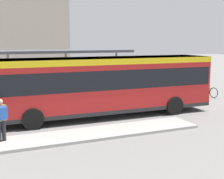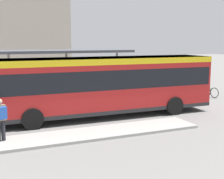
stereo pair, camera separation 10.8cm
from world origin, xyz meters
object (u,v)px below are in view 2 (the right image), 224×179
(bicycle_yellow, at_px, (195,89))
(bicycle_green, at_px, (209,92))
(pedestrian_waiting, at_px, (1,117))
(bicycle_red, at_px, (202,91))
(bicycle_black, at_px, (192,88))
(city_bus, at_px, (102,82))

(bicycle_yellow, bearing_deg, bicycle_green, 177.17)
(pedestrian_waiting, bearing_deg, bicycle_green, -91.07)
(bicycle_red, distance_m, bicycle_black, 1.41)
(bicycle_yellow, bearing_deg, city_bus, 103.81)
(bicycle_green, relative_size, bicycle_red, 1.05)
(pedestrian_waiting, xyz_separation_m, bicycle_green, (14.54, 5.17, -0.71))
(bicycle_green, height_order, bicycle_black, bicycle_green)
(city_bus, distance_m, bicycle_red, 9.84)
(city_bus, distance_m, bicycle_green, 9.69)
(city_bus, relative_size, bicycle_black, 7.56)
(pedestrian_waiting, xyz_separation_m, bicycle_yellow, (14.39, 6.57, -0.73))
(bicycle_green, relative_size, bicycle_yellow, 1.04)
(city_bus, distance_m, bicycle_black, 10.51)
(city_bus, xyz_separation_m, bicycle_black, (9.37, 4.52, -1.49))
(pedestrian_waiting, bearing_deg, bicycle_yellow, -86.08)
(bicycle_red, height_order, bicycle_yellow, bicycle_yellow)
(bicycle_red, relative_size, bicycle_black, 1.01)
(bicycle_black, bearing_deg, bicycle_green, -175.60)
(city_bus, relative_size, bicycle_red, 7.50)
(bicycle_green, bearing_deg, bicycle_yellow, 178.03)
(city_bus, distance_m, pedestrian_waiting, 6.00)
(bicycle_green, xyz_separation_m, bicycle_yellow, (-0.15, 1.41, -0.01))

